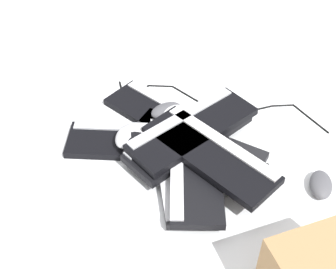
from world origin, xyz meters
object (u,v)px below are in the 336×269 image
at_px(keyboard_3, 135,141).
at_px(mouse_0, 166,110).
at_px(keyboard_2, 164,118).
at_px(mouse_3, 137,135).
at_px(keyboard_1, 196,146).
at_px(mouse_5, 141,143).
at_px(keyboard_4, 194,166).
at_px(keyboard_7, 193,128).
at_px(mouse_2, 172,112).
at_px(mouse_1, 321,185).
at_px(keyboard_5, 210,153).
at_px(keyboard_6, 189,137).
at_px(mouse_6, 127,136).
at_px(mouse_4, 138,137).
at_px(keyboard_0, 180,166).
at_px(mouse_7, 144,142).

bearing_deg(keyboard_3, mouse_0, 128.27).
bearing_deg(keyboard_2, mouse_3, -45.04).
relative_size(keyboard_1, mouse_5, 3.97).
distance_m(keyboard_3, keyboard_4, 0.23).
xyz_separation_m(keyboard_4, keyboard_7, (-0.13, 0.02, 0.03)).
height_order(mouse_0, mouse_2, same).
xyz_separation_m(mouse_0, mouse_2, (0.01, 0.02, 0.00)).
bearing_deg(mouse_1, keyboard_5, -91.77).
xyz_separation_m(keyboard_6, mouse_0, (-0.13, -0.05, 0.01)).
xyz_separation_m(keyboard_4, keyboard_6, (-0.13, 0.01, 0.00)).
relative_size(keyboard_3, mouse_6, 4.20).
bearing_deg(mouse_6, mouse_2, -35.80).
height_order(keyboard_6, mouse_4, mouse_4).
xyz_separation_m(keyboard_1, keyboard_4, (0.11, -0.03, 0.03)).
height_order(keyboard_5, mouse_6, keyboard_5).
bearing_deg(keyboard_0, keyboard_2, -176.52).
xyz_separation_m(mouse_6, mouse_7, (0.03, 0.05, 0.00)).
bearing_deg(keyboard_0, mouse_4, -133.18).
bearing_deg(mouse_6, mouse_0, -29.44).
bearing_deg(mouse_5, mouse_1, 163.13).
bearing_deg(keyboard_1, keyboard_7, -155.85).
bearing_deg(keyboard_5, keyboard_0, -101.50).
bearing_deg(keyboard_4, keyboard_1, 165.06).
bearing_deg(mouse_1, mouse_2, -112.23).
height_order(keyboard_1, keyboard_2, same).
bearing_deg(mouse_4, mouse_1, 21.02).
distance_m(mouse_5, mouse_6, 0.06).
relative_size(keyboard_7, mouse_2, 4.14).
bearing_deg(mouse_1, keyboard_2, -111.68).
height_order(keyboard_5, mouse_2, keyboard_5).
bearing_deg(mouse_7, keyboard_1, 73.52).
bearing_deg(mouse_5, mouse_6, -35.25).
relative_size(keyboard_0, keyboard_4, 0.97).
relative_size(mouse_2, mouse_5, 1.00).
bearing_deg(mouse_1, mouse_5, -93.63).
bearing_deg(mouse_2, keyboard_2, -32.61).
height_order(mouse_1, mouse_3, mouse_3).
xyz_separation_m(keyboard_2, keyboard_6, (0.14, 0.06, 0.03)).
xyz_separation_m(keyboard_1, mouse_1, (0.22, 0.33, 0.01)).
bearing_deg(mouse_2, mouse_5, 47.08).
xyz_separation_m(mouse_4, mouse_5, (0.03, 0.01, 0.00)).
xyz_separation_m(mouse_0, mouse_5, (0.14, -0.10, 0.00)).
bearing_deg(keyboard_7, keyboard_2, -151.66).
bearing_deg(mouse_1, keyboard_7, -105.00).
xyz_separation_m(mouse_0, mouse_7, (0.14, -0.09, 0.00)).
xyz_separation_m(keyboard_3, mouse_5, (0.05, 0.02, 0.04)).
bearing_deg(keyboard_4, keyboard_3, -135.88).
relative_size(keyboard_0, keyboard_6, 0.99).
bearing_deg(mouse_3, keyboard_6, 21.81).
relative_size(keyboard_2, keyboard_7, 0.95).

